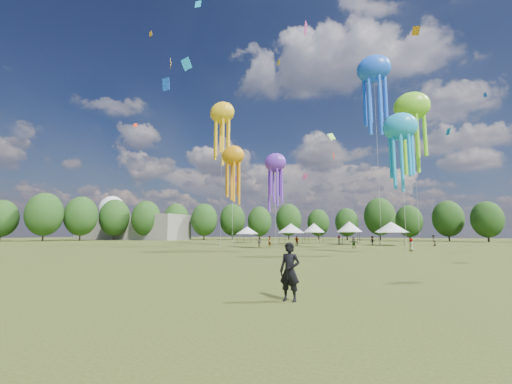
% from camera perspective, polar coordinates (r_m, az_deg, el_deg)
% --- Properties ---
extents(ground, '(300.00, 300.00, 0.00)m').
position_cam_1_polar(ground, '(17.16, -19.23, -14.27)').
color(ground, '#384416').
rests_on(ground, ground).
extents(observer_main, '(0.74, 0.52, 1.95)m').
position_cam_1_polar(observer_main, '(11.40, 5.87, -13.53)').
color(observer_main, black).
rests_on(observer_main, ground).
extents(spectator_near, '(0.92, 0.84, 1.54)m').
position_cam_1_polar(spectator_near, '(52.75, 0.61, -8.71)').
color(spectator_near, gray).
rests_on(spectator_near, ground).
extents(spectators_far, '(24.87, 20.70, 1.86)m').
position_cam_1_polar(spectators_far, '(57.81, 18.02, -8.14)').
color(spectators_far, gray).
rests_on(spectators_far, ground).
extents(festival_tents, '(36.20, 10.76, 4.46)m').
position_cam_1_polar(festival_tents, '(68.23, 11.08, -6.15)').
color(festival_tents, '#47474C').
rests_on(festival_tents, ground).
extents(show_kites, '(38.43, 27.76, 27.18)m').
position_cam_1_polar(show_kites, '(56.34, 12.61, 10.85)').
color(show_kites, orange).
rests_on(show_kites, ground).
extents(small_kites, '(76.80, 64.97, 43.75)m').
position_cam_1_polar(small_kites, '(63.78, 14.13, 19.37)').
color(small_kites, orange).
rests_on(small_kites, ground).
extents(treeline, '(201.57, 95.24, 13.43)m').
position_cam_1_polar(treeline, '(76.69, 12.38, -3.72)').
color(treeline, '#38281C').
rests_on(treeline, ground).
extents(hangar, '(40.00, 12.00, 8.00)m').
position_cam_1_polar(hangar, '(118.83, -20.80, -5.79)').
color(hangar, gray).
rests_on(hangar, ground).
extents(radome, '(9.00, 9.00, 16.00)m').
position_cam_1_polar(radome, '(134.75, -23.74, -3.20)').
color(radome, white).
rests_on(radome, ground).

